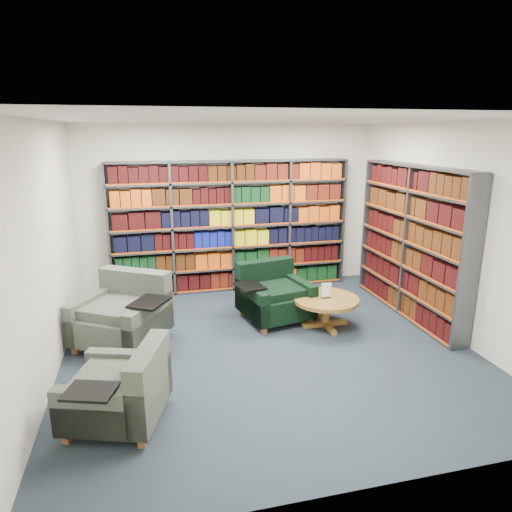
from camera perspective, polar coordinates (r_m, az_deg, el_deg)
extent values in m
cube|color=black|center=(5.96, 1.41, -11.34)|extent=(5.00, 5.00, 0.01)
cube|color=white|center=(5.33, 1.61, 16.79)|extent=(5.00, 5.00, 0.01)
cube|color=silver|center=(7.87, -3.34, 6.03)|extent=(5.00, 0.01, 2.80)
cube|color=silver|center=(3.24, 13.37, -8.15)|extent=(5.00, 0.01, 2.80)
cube|color=silver|center=(5.40, -25.08, 0.27)|extent=(0.01, 5.00, 2.80)
cube|color=silver|center=(6.58, 23.07, 2.98)|extent=(0.01, 5.00, 2.80)
cube|color=#47494F|center=(7.77, -3.08, 3.65)|extent=(4.00, 0.28, 2.20)
cube|color=silver|center=(7.89, -3.25, 3.84)|extent=(4.00, 0.02, 2.20)
cube|color=#D84C0A|center=(7.64, -2.89, 3.46)|extent=(4.00, 0.01, 2.20)
cube|color=#4E150B|center=(8.00, -2.98, -2.82)|extent=(3.88, 0.21, 0.29)
cube|color=black|center=(7.90, -3.02, -0.29)|extent=(3.88, 0.21, 0.29)
cube|color=black|center=(7.81, -3.06, 2.30)|extent=(3.88, 0.21, 0.29)
cube|color=black|center=(7.73, -3.10, 4.95)|extent=(3.88, 0.21, 0.29)
cube|color=#C84A0F|center=(7.68, -3.13, 7.64)|extent=(3.88, 0.21, 0.29)
cube|color=black|center=(7.63, -3.18, 10.37)|extent=(3.88, 0.21, 0.29)
cube|color=#47494F|center=(7.03, 18.86, 1.60)|extent=(0.28, 2.50, 2.20)
cube|color=silver|center=(7.10, 19.75, 1.65)|extent=(0.02, 2.50, 2.20)
cube|color=#D84C0A|center=(6.96, 17.96, 1.55)|extent=(0.02, 2.50, 2.20)
cube|color=black|center=(7.29, 18.24, -5.45)|extent=(0.21, 2.38, 0.29)
cube|color=black|center=(7.17, 18.48, -2.71)|extent=(0.21, 2.38, 0.29)
cube|color=black|center=(7.07, 18.73, 0.12)|extent=(0.21, 2.38, 0.29)
cube|color=black|center=(6.99, 18.99, 3.02)|extent=(0.21, 2.38, 0.29)
cube|color=#3D1B08|center=(6.93, 19.25, 5.98)|extent=(0.21, 2.38, 0.29)
cube|color=black|center=(6.88, 19.52, 8.98)|extent=(0.21, 2.38, 0.29)
cube|color=#061734|center=(6.16, -16.50, -8.13)|extent=(1.35, 1.35, 0.35)
cube|color=#061734|center=(6.37, -14.73, -5.07)|extent=(0.95, 0.70, 0.79)
cube|color=#061734|center=(6.36, -19.68, -6.79)|extent=(0.65, 0.92, 0.52)
cube|color=#061734|center=(5.91, -13.19, -7.97)|extent=(0.65, 0.92, 0.52)
cube|color=black|center=(5.74, -13.17, -5.64)|extent=(0.57, 0.60, 0.03)
cube|color=brown|center=(6.19, -21.61, -10.80)|extent=(0.11, 0.11, 0.11)
cube|color=brown|center=(5.74, -15.19, -12.33)|extent=(0.11, 0.11, 0.11)
cube|color=brown|center=(6.77, -17.29, -8.13)|extent=(0.11, 0.11, 0.11)
cube|color=brown|center=(6.36, -11.23, -9.25)|extent=(0.11, 0.11, 0.11)
cube|color=black|center=(6.67, 2.42, -5.85)|extent=(1.06, 1.06, 0.32)
cube|color=black|center=(6.90, 1.08, -3.37)|extent=(0.92, 0.38, 0.72)
cube|color=black|center=(6.49, -0.55, -5.72)|extent=(0.32, 0.91, 0.48)
cube|color=black|center=(6.82, 5.24, -4.72)|extent=(0.32, 0.91, 0.48)
cube|color=black|center=(6.34, -0.77, -3.76)|extent=(0.42, 0.50, 0.02)
cube|color=brown|center=(6.30, 0.98, -9.25)|extent=(0.08, 0.08, 0.10)
cube|color=brown|center=(6.63, 6.74, -8.05)|extent=(0.08, 0.08, 0.10)
cube|color=brown|center=(6.91, -1.77, -6.95)|extent=(0.08, 0.08, 0.10)
cube|color=brown|center=(7.22, 3.62, -5.99)|extent=(0.08, 0.08, 0.10)
cube|color=#061734|center=(4.68, -17.02, -16.61)|extent=(1.07, 1.07, 0.30)
cube|color=#061734|center=(4.48, -13.17, -15.05)|extent=(0.44, 0.86, 0.67)
cube|color=#061734|center=(4.93, -15.57, -13.75)|extent=(0.84, 0.39, 0.45)
cube|color=#061734|center=(4.37, -18.85, -18.14)|extent=(0.84, 0.39, 0.45)
cube|color=black|center=(4.22, -20.01, -15.60)|extent=(0.49, 0.43, 0.02)
cube|color=brown|center=(5.18, -19.14, -16.02)|extent=(0.08, 0.08, 0.09)
cube|color=brown|center=(4.66, -22.68, -20.23)|extent=(0.08, 0.08, 0.09)
cube|color=brown|center=(4.96, -11.43, -16.93)|extent=(0.08, 0.08, 0.09)
cube|color=brown|center=(4.42, -14.03, -21.61)|extent=(0.08, 0.08, 0.09)
cylinder|color=olive|center=(6.45, 8.73, -5.39)|extent=(0.91, 0.91, 0.05)
cylinder|color=olive|center=(6.52, 8.66, -7.06)|extent=(0.12, 0.12, 0.37)
cube|color=olive|center=(6.59, 8.60, -8.37)|extent=(0.66, 0.08, 0.06)
cube|color=olive|center=(6.59, 8.60, -8.37)|extent=(0.08, 0.66, 0.06)
cube|color=black|center=(6.44, 8.74, -5.14)|extent=(0.10, 0.05, 0.01)
cube|color=white|center=(6.40, 8.78, -4.24)|extent=(0.14, 0.01, 0.20)
cube|color=#145926|center=(6.41, 8.75, -4.22)|extent=(0.16, 0.00, 0.22)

